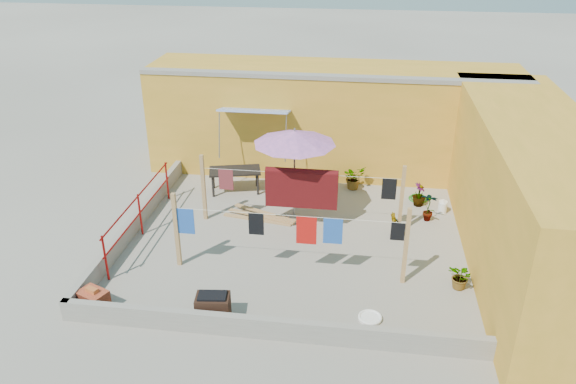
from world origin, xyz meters
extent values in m
plane|color=#9E998E|center=(0.00, 0.00, 0.00)|extent=(80.00, 80.00, 0.00)
cube|color=gold|center=(0.50, 4.70, 1.60)|extent=(11.00, 2.40, 3.20)
cube|color=gray|center=(0.50, 3.65, 3.15)|extent=(11.00, 0.35, 0.12)
cube|color=#2D51B2|center=(-1.60, 3.15, 2.25)|extent=(2.00, 0.79, 0.22)
cylinder|color=gray|center=(-2.55, 2.78, 1.60)|extent=(0.03, 0.30, 1.28)
cylinder|color=gray|center=(-0.65, 2.78, 1.60)|extent=(0.03, 0.30, 1.28)
cube|color=gold|center=(5.20, 0.00, 1.60)|extent=(2.40, 9.00, 3.20)
cube|color=gray|center=(0.00, -3.58, 0.22)|extent=(8.30, 0.16, 0.44)
cube|color=gray|center=(-4.08, 0.00, 0.22)|extent=(0.16, 7.30, 0.44)
cylinder|color=maroon|center=(-3.85, -2.20, 0.55)|extent=(0.05, 0.05, 1.10)
cylinder|color=maroon|center=(-3.85, -0.20, 0.55)|extent=(0.05, 0.05, 1.10)
cylinder|color=maroon|center=(-3.85, 1.80, 0.55)|extent=(0.05, 0.05, 1.10)
cylinder|color=maroon|center=(-3.85, -0.20, 1.05)|extent=(0.04, 4.20, 0.04)
cylinder|color=maroon|center=(-3.85, -0.20, 0.60)|extent=(0.04, 4.20, 0.04)
cube|color=tan|center=(-2.50, -1.40, 0.90)|extent=(0.09, 0.09, 1.80)
cube|color=tan|center=(2.50, -1.40, 0.90)|extent=(0.09, 0.09, 1.80)
cube|color=tan|center=(2.50, 0.80, 0.90)|extent=(0.09, 0.09, 1.80)
cube|color=tan|center=(-2.50, 0.80, 0.90)|extent=(0.09, 0.09, 1.80)
cylinder|color=silver|center=(0.00, -1.40, 1.45)|extent=(5.00, 0.01, 0.01)
cylinder|color=silver|center=(0.00, 0.80, 1.45)|extent=(5.00, 0.01, 0.01)
cube|color=#450B0D|center=(0.03, 0.80, 1.02)|extent=(1.81, 0.22, 0.95)
cube|color=black|center=(2.18, 0.80, 1.17)|extent=(0.35, 0.02, 0.56)
cube|color=maroon|center=(-1.90, 0.80, 1.17)|extent=(0.37, 0.02, 0.56)
cube|color=#1F4DA8|center=(-2.30, -1.40, 1.14)|extent=(0.44, 0.02, 0.62)
cube|color=black|center=(-0.70, -1.40, 1.19)|extent=(0.33, 0.02, 0.52)
cube|color=#B2110E|center=(0.39, -1.40, 1.12)|extent=(0.44, 0.02, 0.66)
cube|color=#1F4DA8|center=(0.95, -1.40, 1.15)|extent=(0.41, 0.02, 0.61)
cube|color=black|center=(2.30, -1.40, 1.24)|extent=(0.29, 0.02, 0.41)
cylinder|color=gray|center=(-0.20, 1.17, 0.03)|extent=(0.37, 0.37, 0.06)
cylinder|color=gray|center=(-0.20, 1.17, 1.19)|extent=(0.05, 0.05, 2.38)
cone|color=#CF6FBC|center=(-0.20, 1.17, 2.25)|extent=(2.68, 2.68, 0.33)
cylinder|color=gray|center=(-0.20, 1.17, 2.44)|extent=(0.04, 0.04, 0.10)
cube|color=black|center=(-2.09, 2.53, 0.65)|extent=(1.58, 1.05, 0.05)
cube|color=black|center=(-2.63, 2.09, 0.32)|extent=(0.05, 0.05, 0.63)
cube|color=black|center=(-2.77, 2.65, 0.32)|extent=(0.05, 0.05, 0.63)
cube|color=black|center=(-1.40, 2.40, 0.32)|extent=(0.05, 0.05, 0.63)
cube|color=black|center=(-1.54, 2.96, 0.32)|extent=(0.05, 0.05, 0.63)
cube|color=#B14228|center=(-3.70, -3.20, 0.20)|extent=(0.68, 0.60, 0.41)
cube|color=#B6582A|center=(-3.70, -3.20, 0.45)|extent=(0.28, 0.21, 0.08)
cube|color=tan|center=(-1.14, 0.90, 0.02)|extent=(1.86, 0.45, 0.04)
cube|color=tan|center=(-1.06, 1.02, 0.06)|extent=(1.84, 0.61, 0.04)
cube|color=tan|center=(-0.98, 1.14, 0.10)|extent=(1.77, 0.85, 0.04)
cube|color=black|center=(-1.23, -3.20, 0.27)|extent=(0.70, 0.51, 0.54)
cube|color=black|center=(-1.23, -3.20, 0.57)|extent=(0.58, 0.39, 0.04)
cylinder|color=white|center=(1.81, -2.79, 0.03)|extent=(0.45, 0.45, 0.06)
torus|color=white|center=(1.81, -2.79, 0.06)|extent=(0.47, 0.47, 0.05)
cylinder|color=white|center=(3.70, 2.00, 0.15)|extent=(0.22, 0.22, 0.30)
cylinder|color=white|center=(3.70, 2.00, 0.32)|extent=(0.06, 0.06, 0.05)
cylinder|color=white|center=(3.70, 2.04, 0.16)|extent=(0.23, 0.23, 0.32)
cylinder|color=white|center=(3.70, 2.04, 0.34)|extent=(0.06, 0.06, 0.05)
torus|color=#1B751A|center=(3.12, 2.72, 0.02)|extent=(0.54, 0.54, 0.04)
torus|color=#1B751A|center=(3.12, 2.72, 0.06)|extent=(0.46, 0.46, 0.04)
imported|color=#1A5B1B|center=(1.28, 3.20, 0.35)|extent=(0.83, 0.82, 0.70)
imported|color=#1A5B1B|center=(3.09, 2.36, 0.32)|extent=(0.45, 0.45, 0.64)
imported|color=#1A5B1B|center=(3.27, 1.51, 0.41)|extent=(0.50, 0.42, 0.81)
imported|color=#1A5B1B|center=(2.40, 0.52, 0.33)|extent=(0.47, 0.45, 0.66)
imported|color=#1A5B1B|center=(3.70, -1.48, 0.29)|extent=(0.68, 0.69, 0.58)
camera|label=1|loc=(1.44, -11.75, 7.08)|focal=35.00mm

